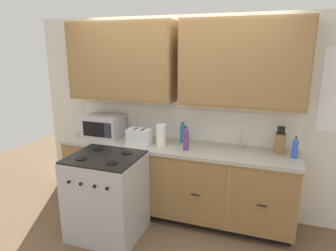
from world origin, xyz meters
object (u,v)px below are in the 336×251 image
Objects in this scene: paper_towel_roll at (161,135)px; bottle_teal at (183,132)px; toaster at (139,137)px; knife_block at (280,143)px; stove_range at (107,196)px; microwave at (104,126)px; bottle_blue at (295,148)px; bottle_violet at (186,138)px.

bottle_teal is (0.21, 0.20, -0.00)m from paper_towel_roll.
knife_block reaches higher than toaster.
bottle_teal is at bearing 27.22° from toaster.
stove_range is at bearing -107.32° from toaster.
knife_block is at bearing 2.21° from microwave.
bottle_violet is at bearing -173.62° from bottle_blue.
knife_block is at bearing 8.28° from paper_towel_roll.
bottle_blue is (1.92, 0.65, 0.57)m from stove_range.
stove_range is 3.65× the size of paper_towel_roll.
toaster is 0.27m from paper_towel_roll.
toaster reaches higher than stove_range.
microwave is at bearing -177.79° from knife_block.
bottle_teal is at bearing 50.49° from stove_range.
microwave is 1.71× the size of bottle_violet.
bottle_teal is at bearing 4.74° from microwave.
bottle_blue is at bearing 2.84° from paper_towel_roll.
stove_range is at bearing -145.37° from bottle_violet.
toaster is at bearing 72.68° from stove_range.
toaster is 1.76m from bottle_blue.
bottle_violet reaches higher than paper_towel_roll.
stove_range is at bearing -156.40° from knife_block.
bottle_violet is (0.59, -0.01, 0.04)m from toaster.
knife_block is 1.11× the size of bottle_violet.
stove_range is 1.09m from bottle_violet.
paper_towel_roll is 0.99× the size of bottle_teal.
bottle_blue is at bearing 3.90° from toaster.
bottle_violet is at bearing -65.51° from bottle_teal.
bottle_teal is (-1.13, 0.00, 0.01)m from knife_block.
bottle_blue reaches higher than stove_range.
bottle_violet reaches higher than bottle_blue.
paper_towel_roll is (0.43, 0.58, 0.58)m from stove_range.
bottle_violet reaches higher than bottle_teal.
stove_range is 3.06× the size of knife_block.
toaster is at bearing 178.98° from bottle_violet.
microwave is at bearing 171.90° from bottle_violet.
stove_range is at bearing -58.91° from microwave.
toaster is 0.59m from bottle_violet.
bottle_blue is at bearing -5.55° from bottle_teal.
toaster is at bearing -171.47° from knife_block.
paper_towel_roll is 0.29m from bottle_teal.
paper_towel_roll is 0.33m from bottle_violet.
microwave and bottle_violet have the same top height.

